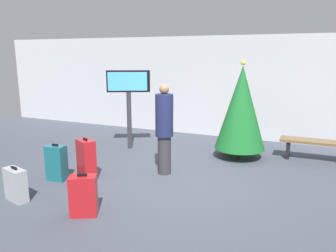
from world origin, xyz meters
The scene contains 10 objects.
ground_plane centered at (0.00, 0.00, 0.00)m, with size 16.00×16.00×0.00m, color #424754.
back_wall centered at (0.00, 3.81, 1.47)m, with size 16.00×0.20×2.95m, color silver.
holiday_tree centered at (0.95, 1.84, 1.20)m, with size 1.17×1.17×2.30m.
flight_info_kiosk centered at (-1.85, 1.53, 1.46)m, with size 1.01×0.57×2.02m.
waiting_bench centered at (2.62, 2.31, 0.36)m, with size 1.58×0.44×0.48m.
traveller_0 centered at (-0.26, 0.17, 0.97)m, with size 0.42×0.42×1.84m.
suitcase_0 centered at (-0.65, -1.99, 0.32)m, with size 0.47×0.41×0.67m.
suitcase_1 centered at (-2.04, -1.00, 0.35)m, with size 0.38×0.26×0.73m.
suitcase_2 centered at (-1.56, -0.70, 0.39)m, with size 0.48×0.41×0.82m.
suitcase_3 centered at (-2.02, -2.01, 0.28)m, with size 0.49×0.31×0.59m.
Camera 1 is at (2.37, -5.77, 2.41)m, focal length 35.27 mm.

